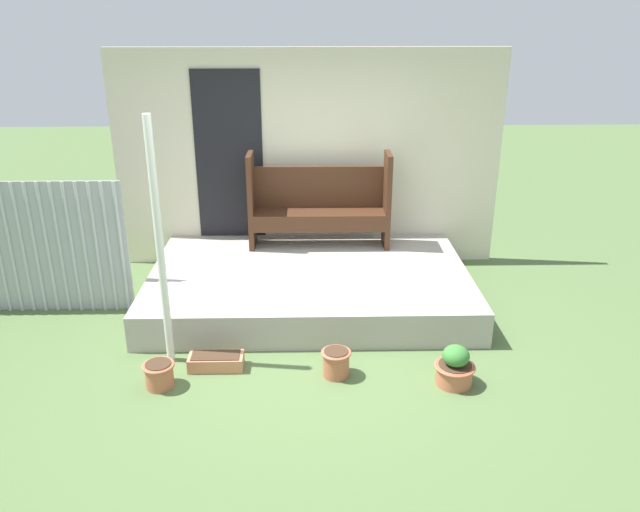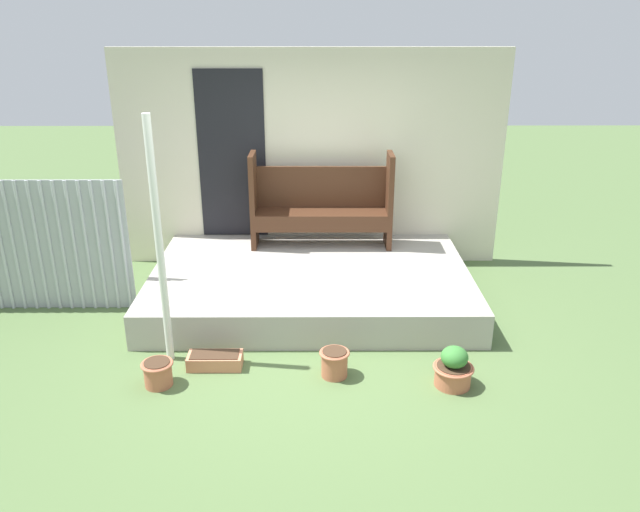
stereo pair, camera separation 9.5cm
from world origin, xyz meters
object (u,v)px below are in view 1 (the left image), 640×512
object	(u,v)px
planter_box_rect	(216,361)
flower_pot_left	(159,374)
support_post	(160,246)
bench	(319,201)
flower_pot_right	(455,368)
flower_pot_middle	(336,362)

from	to	relation	value
planter_box_rect	flower_pot_left	bearing A→B (deg)	-146.85
support_post	bench	size ratio (longest dim) A/B	1.36
flower_pot_right	planter_box_rect	size ratio (longest dim) A/B	0.75
flower_pot_middle	support_post	bearing A→B (deg)	168.95
bench	flower_pot_right	world-z (taller)	bench
flower_pot_left	flower_pot_right	xyz separation A→B (m)	(2.52, -0.01, 0.03)
flower_pot_left	flower_pot_middle	bearing A→B (deg)	5.30
support_post	planter_box_rect	size ratio (longest dim) A/B	4.59
bench	support_post	bearing A→B (deg)	-124.35
flower_pot_middle	planter_box_rect	bearing A→B (deg)	172.15
flower_pot_right	planter_box_rect	distance (m)	2.10
flower_pot_left	planter_box_rect	xyz separation A→B (m)	(0.44, 0.29, -0.06)
support_post	planter_box_rect	distance (m)	1.15
support_post	flower_pot_middle	xyz separation A→B (m)	(1.50, -0.29, -0.98)
flower_pot_left	flower_pot_middle	xyz separation A→B (m)	(1.51, 0.14, 0.01)
bench	flower_pot_middle	size ratio (longest dim) A/B	6.16
flower_pot_left	bench	bearing A→B (deg)	60.24
support_post	flower_pot_left	xyz separation A→B (m)	(-0.01, -0.43, -0.99)
bench	flower_pot_left	distance (m)	2.94
flower_pot_left	flower_pot_middle	world-z (taller)	flower_pot_middle
flower_pot_left	flower_pot_right	size ratio (longest dim) A/B	0.75
support_post	flower_pot_middle	bearing A→B (deg)	-11.05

